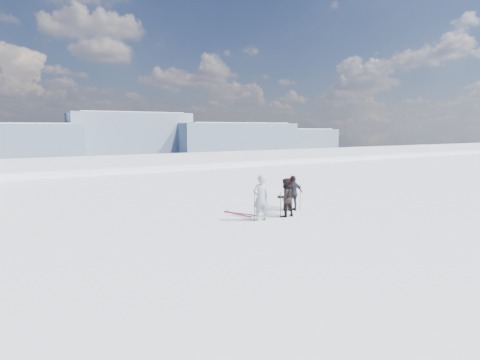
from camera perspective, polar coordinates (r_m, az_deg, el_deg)
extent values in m
plane|color=white|center=(74.53, -21.15, -9.29)|extent=(220.00, 208.01, 71.62)
cube|color=white|center=(43.09, -16.15, -6.34)|extent=(180.00, 16.00, 14.00)
plane|color=#22334D|center=(302.85, -27.25, 0.63)|extent=(820.00, 820.00, 0.00)
cube|color=slate|center=(493.11, -16.50, 6.70)|extent=(140.00, 80.00, 52.00)
cube|color=white|center=(493.27, -16.61, 9.37)|extent=(119.00, 70.00, 8.00)
cube|color=slate|center=(510.50, -1.24, 6.37)|extent=(160.00, 80.00, 40.00)
cube|color=white|center=(510.32, -1.25, 8.28)|extent=(136.00, 70.00, 8.00)
cube|color=slate|center=(600.40, 7.62, 6.16)|extent=(130.00, 80.00, 32.00)
cube|color=white|center=(600.16, 7.64, 7.40)|extent=(110.50, 70.00, 8.00)
imported|color=#939AA1|center=(15.78, 3.17, -2.74)|extent=(0.75, 0.54, 1.94)
imported|color=black|center=(16.58, 6.88, -2.68)|extent=(0.86, 0.69, 1.71)
imported|color=black|center=(17.81, 8.12, -2.00)|extent=(1.03, 0.53, 1.68)
cube|color=red|center=(17.88, 7.78, 1.51)|extent=(0.38, 0.24, 0.46)
cylinder|color=black|center=(15.65, 2.20, -4.10)|extent=(0.02, 0.02, 1.26)
cylinder|color=black|center=(15.92, 4.00, -4.09)|extent=(0.02, 0.02, 1.16)
cylinder|color=black|center=(16.38, 6.21, -3.79)|extent=(0.02, 0.02, 1.15)
cylinder|color=black|center=(16.77, 7.84, -3.34)|extent=(0.02, 0.02, 1.27)
cylinder|color=black|center=(17.68, 7.63, -2.85)|extent=(0.02, 0.02, 1.21)
cylinder|color=black|center=(17.94, 9.16, -2.66)|extent=(0.02, 0.02, 1.25)
cube|color=black|center=(17.07, -0.37, -5.19)|extent=(0.53, 1.66, 0.03)
cube|color=black|center=(17.13, 0.04, -5.14)|extent=(1.06, 1.44, 0.03)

